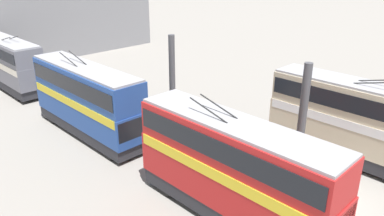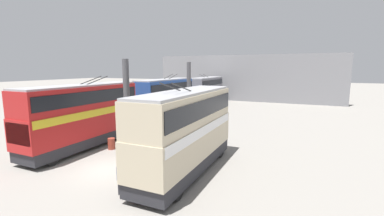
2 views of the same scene
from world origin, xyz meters
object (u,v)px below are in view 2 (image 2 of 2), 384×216
at_px(person_by_right_row, 123,134).
at_px(oil_drum, 111,144).
at_px(person_aisle_midway, 187,125).
at_px(person_by_left_row, 120,176).
at_px(bus_left_far, 186,127).
at_px(bus_right_mid, 166,96).
at_px(bus_right_far, 207,89).
at_px(bus_right_near, 84,112).
at_px(person_aisle_foreground, 120,159).

xyz_separation_m(person_by_right_row, oil_drum, (-1.37, 0.03, -0.49)).
xyz_separation_m(person_aisle_midway, person_by_left_row, (-12.26, -1.98, -0.04)).
xyz_separation_m(bus_left_far, person_by_right_row, (3.06, 7.43, -1.95)).
bearing_deg(bus_right_mid, oil_drum, -170.02).
distance_m(bus_left_far, bus_right_mid, 17.32).
bearing_deg(bus_left_far, bus_right_mid, 34.01).
relative_size(person_by_right_row, person_aisle_midway, 0.97).
bearing_deg(bus_left_far, oil_drum, 77.22).
xyz_separation_m(bus_left_far, person_aisle_midway, (8.34, 3.87, -1.92)).
bearing_deg(person_by_right_row, bus_right_far, 141.34).
height_order(bus_right_near, bus_right_mid, bus_right_near).
bearing_deg(person_by_left_row, person_aisle_foreground, 108.54).
distance_m(person_aisle_midway, person_by_left_row, 12.41).
height_order(bus_right_mid, person_by_left_row, bus_right_mid).
bearing_deg(person_aisle_midway, bus_right_far, -165.43).
bearing_deg(person_by_right_row, bus_right_mid, 147.64).
bearing_deg(person_by_left_row, bus_right_mid, 91.42).
xyz_separation_m(person_by_right_row, person_aisle_midway, (5.28, -3.56, 0.03)).
distance_m(bus_right_near, bus_right_mid, 13.18).
bearing_deg(person_aisle_foreground, person_aisle_midway, -112.18).
height_order(bus_left_far, person_by_right_row, bus_left_far).
height_order(person_aisle_foreground, person_by_left_row, person_by_left_row).
bearing_deg(bus_right_far, bus_right_near, 180.00).
bearing_deg(bus_right_near, person_aisle_foreground, -115.74).
distance_m(bus_right_mid, person_aisle_midway, 8.58).
distance_m(person_aisle_midway, oil_drum, 7.57).
xyz_separation_m(bus_left_far, person_aisle_foreground, (-1.66, 3.80, -2.09)).
height_order(person_aisle_midway, person_aisle_foreground, person_aisle_midway).
xyz_separation_m(person_by_right_row, person_aisle_foreground, (-4.73, -3.63, -0.13)).
bearing_deg(bus_right_near, person_by_right_row, -50.20).
distance_m(bus_right_mid, oil_drum, 13.09).
distance_m(bus_right_far, oil_drum, 27.29).
distance_m(bus_left_far, person_aisle_foreground, 4.64).
relative_size(person_aisle_foreground, oil_drum, 1.72).
bearing_deg(person_aisle_foreground, bus_right_near, -48.34).
relative_size(person_by_left_row, oil_drum, 1.96).
bearing_deg(bus_right_mid, bus_right_far, 0.00).
height_order(bus_right_far, person_aisle_foreground, bus_right_far).
relative_size(person_by_right_row, oil_drum, 1.97).
bearing_deg(bus_left_far, bus_right_far, 18.60).
relative_size(bus_right_far, person_by_right_row, 6.05).
bearing_deg(person_aisle_midway, person_by_right_row, -35.27).
distance_m(bus_left_far, bus_right_far, 30.38).
bearing_deg(bus_right_mid, bus_right_near, 180.00).
bearing_deg(oil_drum, person_aisle_foreground, -132.51).
bearing_deg(person_aisle_midway, person_aisle_foreground, -0.89).
xyz_separation_m(bus_right_mid, person_aisle_foreground, (-16.02, -5.89, -2.07)).
relative_size(bus_right_far, person_by_left_row, 6.10).
height_order(bus_right_mid, person_aisle_foreground, bus_right_mid).
bearing_deg(person_aisle_midway, bus_left_far, 23.59).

